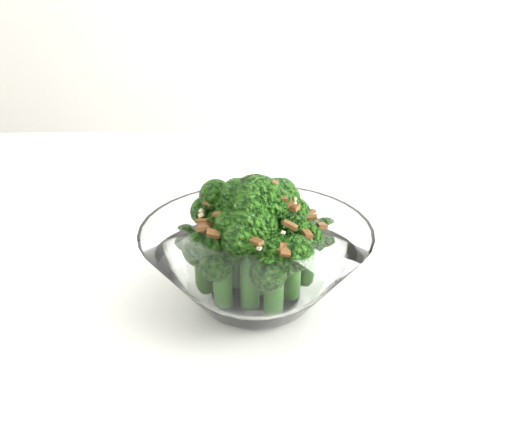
# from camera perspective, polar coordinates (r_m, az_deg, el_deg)

# --- Properties ---
(table) EXTENTS (1.37, 1.09, 0.75)m
(table) POSITION_cam_1_polar(r_m,az_deg,el_deg) (0.66, -11.58, -7.41)
(table) COLOR white
(table) RESTS_ON ground
(broccoli_dish) EXTENTS (0.20, 0.20, 0.12)m
(broccoli_dish) POSITION_cam_1_polar(r_m,az_deg,el_deg) (0.49, -0.02, -3.84)
(broccoli_dish) COLOR white
(broccoli_dish) RESTS_ON table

